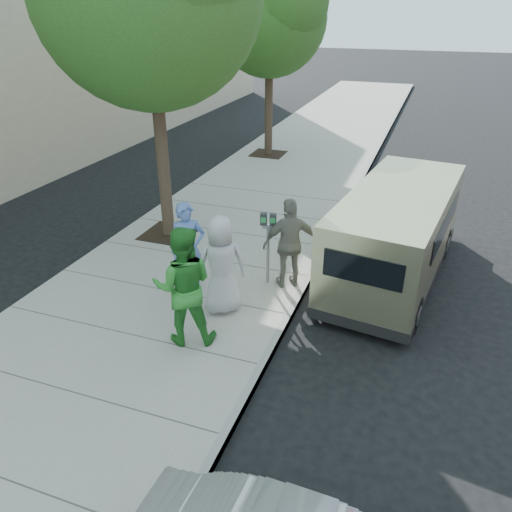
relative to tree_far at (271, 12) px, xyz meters
name	(u,v)px	position (x,y,z in m)	size (l,w,h in m)	color
ground	(216,306)	(2.25, -10.00, -4.88)	(120.00, 120.00, 0.00)	black
sidewalk	(169,294)	(1.25, -10.00, -4.81)	(5.00, 60.00, 0.15)	gray
curb_face	(288,318)	(3.69, -10.00, -4.81)	(0.12, 60.00, 0.16)	gray
tree_far	(271,12)	(0.00, 0.00, 0.00)	(3.92, 3.80, 6.49)	black
parking_meter	(268,233)	(2.97, -9.03, -3.66)	(0.32, 0.17, 1.49)	gray
van	(397,233)	(5.27, -7.69, -3.86)	(2.38, 5.40, 1.94)	beige
person_officer	(188,249)	(1.67, -9.87, -3.82)	(0.67, 0.44, 1.83)	#5774BA
person_green_shirt	(183,286)	(2.31, -11.28, -3.72)	(0.99, 0.77, 2.03)	#2A822C
person_gray_shirt	(221,265)	(2.51, -10.25, -3.82)	(0.90, 0.58, 1.83)	#B1B1B4
person_striped_polo	(290,244)	(3.40, -8.98, -3.82)	(1.07, 0.44, 1.82)	slate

